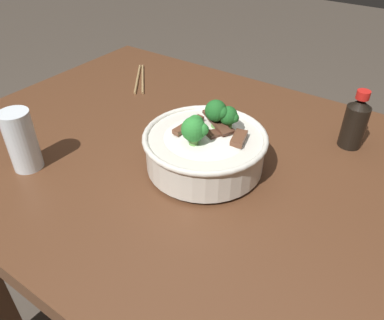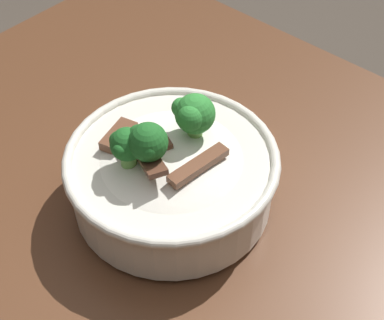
{
  "view_description": "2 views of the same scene",
  "coord_description": "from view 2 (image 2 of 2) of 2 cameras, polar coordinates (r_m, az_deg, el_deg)",
  "views": [
    {
      "loc": [
        0.43,
        -0.56,
        1.31
      ],
      "look_at": [
        0.08,
        -0.06,
        0.86
      ],
      "focal_mm": 35.46,
      "sensor_mm": 36.0,
      "label": 1
    },
    {
      "loc": [
        -0.24,
        0.3,
        1.38
      ],
      "look_at": [
        0.06,
        -0.04,
        0.91
      ],
      "focal_mm": 54.87,
      "sensor_mm": 36.0,
      "label": 2
    }
  ],
  "objects": [
    {
      "name": "rice_bowl",
      "position": [
        0.69,
        -2.01,
        -1.11
      ],
      "size": [
        0.25,
        0.25,
        0.15
      ],
      "color": "silver",
      "rests_on": "dining_table"
    },
    {
      "name": "dining_table",
      "position": [
        0.8,
        1.59,
        -15.15
      ],
      "size": [
        1.11,
        0.85,
        0.82
      ],
      "color": "#56331E",
      "rests_on": "ground"
    }
  ]
}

